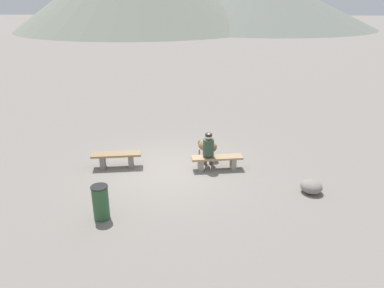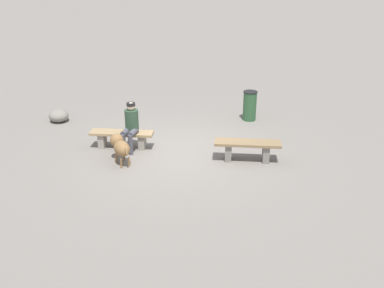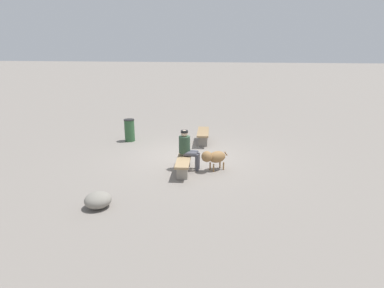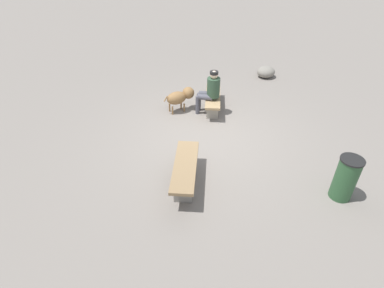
{
  "view_description": "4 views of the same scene",
  "coord_description": "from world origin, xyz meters",
  "px_view_note": "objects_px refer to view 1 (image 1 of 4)",
  "views": [
    {
      "loc": [
        1.26,
        -10.36,
        5.02
      ],
      "look_at": [
        0.62,
        0.75,
        0.57
      ],
      "focal_mm": 34.52,
      "sensor_mm": 36.0,
      "label": 1
    },
    {
      "loc": [
        -2.84,
        9.39,
        4.32
      ],
      "look_at": [
        -0.58,
        0.85,
        0.61
      ],
      "focal_mm": 40.55,
      "sensor_mm": 36.0,
      "label": 2
    },
    {
      "loc": [
        9.87,
        2.29,
        3.38
      ],
      "look_at": [
        -0.19,
        -0.02,
        0.39
      ],
      "focal_mm": 29.65,
      "sensor_mm": 36.0,
      "label": 3
    },
    {
      "loc": [
        -5.96,
        -1.09,
        4.07
      ],
      "look_at": [
        -1.17,
        0.07,
        0.58
      ],
      "focal_mm": 28.38,
      "sensor_mm": 36.0,
      "label": 4
    }
  ],
  "objects_px": {
    "bench_right": "(217,160)",
    "dog": "(207,146)",
    "trash_bin": "(101,202)",
    "seated_person": "(208,148)",
    "boulder": "(311,187)",
    "bench_left": "(117,158)"
  },
  "relations": [
    {
      "from": "bench_right",
      "to": "dog",
      "type": "xyz_separation_m",
      "value": [
        -0.32,
        0.83,
        0.13
      ]
    },
    {
      "from": "dog",
      "to": "trash_bin",
      "type": "height_order",
      "value": "trash_bin"
    },
    {
      "from": "bench_right",
      "to": "dog",
      "type": "relative_size",
      "value": 2.17
    },
    {
      "from": "seated_person",
      "to": "boulder",
      "type": "bearing_deg",
      "value": -27.27
    },
    {
      "from": "bench_right",
      "to": "trash_bin",
      "type": "relative_size",
      "value": 1.86
    },
    {
      "from": "seated_person",
      "to": "trash_bin",
      "type": "bearing_deg",
      "value": -132.11
    },
    {
      "from": "boulder",
      "to": "trash_bin",
      "type": "bearing_deg",
      "value": -163.63
    },
    {
      "from": "bench_left",
      "to": "dog",
      "type": "height_order",
      "value": "dog"
    },
    {
      "from": "seated_person",
      "to": "dog",
      "type": "bearing_deg",
      "value": 91.82
    },
    {
      "from": "bench_left",
      "to": "seated_person",
      "type": "distance_m",
      "value": 2.9
    },
    {
      "from": "bench_right",
      "to": "boulder",
      "type": "relative_size",
      "value": 2.67
    },
    {
      "from": "bench_right",
      "to": "seated_person",
      "type": "distance_m",
      "value": 0.48
    },
    {
      "from": "bench_right",
      "to": "trash_bin",
      "type": "xyz_separation_m",
      "value": [
        -2.8,
        -2.92,
        0.14
      ]
    },
    {
      "from": "bench_left",
      "to": "seated_person",
      "type": "xyz_separation_m",
      "value": [
        2.87,
        0.08,
        0.36
      ]
    },
    {
      "from": "bench_left",
      "to": "seated_person",
      "type": "bearing_deg",
      "value": -7.74
    },
    {
      "from": "bench_right",
      "to": "dog",
      "type": "height_order",
      "value": "dog"
    },
    {
      "from": "bench_right",
      "to": "trash_bin",
      "type": "distance_m",
      "value": 4.05
    },
    {
      "from": "bench_right",
      "to": "dog",
      "type": "bearing_deg",
      "value": 101.88
    },
    {
      "from": "bench_right",
      "to": "boulder",
      "type": "bearing_deg",
      "value": -36.66
    },
    {
      "from": "seated_person",
      "to": "bench_right",
      "type": "bearing_deg",
      "value": -9.84
    },
    {
      "from": "seated_person",
      "to": "boulder",
      "type": "xyz_separation_m",
      "value": [
        2.86,
        -1.37,
        -0.51
      ]
    },
    {
      "from": "trash_bin",
      "to": "boulder",
      "type": "bearing_deg",
      "value": 16.37
    }
  ]
}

